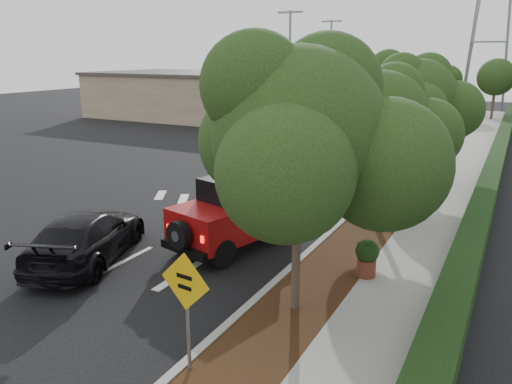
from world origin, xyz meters
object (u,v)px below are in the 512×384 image
Objects in this scene: red_jeep at (239,211)px; silver_suv_ahead at (344,171)px; speed_hump_sign at (186,296)px; black_suv_oncoming at (87,236)px.

silver_suv_ahead is (0.55, 8.74, -0.46)m from red_jeep.
red_jeep is at bearing 117.57° from speed_hump_sign.
red_jeep is 0.90× the size of black_suv_oncoming.
speed_hump_sign is (2.44, -6.18, 0.51)m from red_jeep.
silver_suv_ahead is at bearing 103.27° from speed_hump_sign.
red_jeep reaches higher than black_suv_oncoming.
black_suv_oncoming is 2.13× the size of speed_hump_sign.
red_jeep is 1.92× the size of speed_hump_sign.
black_suv_oncoming is 6.65m from speed_hump_sign.
speed_hump_sign reaches higher than silver_suv_ahead.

